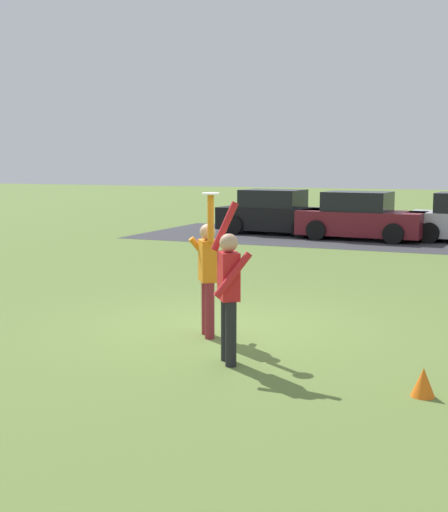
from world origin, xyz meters
TOP-DOWN VIEW (x-y plane):
  - ground_plane at (0.00, 0.00)m, footprint 120.00×120.00m
  - person_catcher at (-0.06, -0.57)m, footprint 0.54×0.58m
  - person_defender at (0.74, -1.68)m, footprint 0.63×0.66m
  - frisbee_disc at (0.07, -0.75)m, footprint 0.24×0.24m
  - parked_car_black at (-3.86, 13.68)m, footprint 4.20×2.23m
  - parked_car_maroon at (-0.67, 13.06)m, footprint 4.20×2.23m
  - parking_strip at (1.29, 13.30)m, footprint 19.31×6.40m
  - field_cone_orange at (3.15, -1.98)m, footprint 0.26×0.26m

SIDE VIEW (x-z plane):
  - ground_plane at x=0.00m, z-range 0.00..0.00m
  - parking_strip at x=1.29m, z-range 0.00..0.01m
  - field_cone_orange at x=3.15m, z-range 0.00..0.32m
  - parked_car_black at x=-3.86m, z-range -0.07..1.52m
  - parked_car_maroon at x=-0.67m, z-range -0.07..1.52m
  - person_defender at x=0.74m, z-range -0.04..2.00m
  - person_catcher at x=-0.06m, z-range -0.06..2.02m
  - frisbee_disc at x=0.07m, z-range 2.08..2.10m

